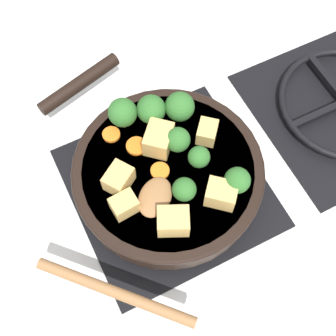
{
  "coord_description": "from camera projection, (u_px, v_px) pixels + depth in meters",
  "views": [
    {
      "loc": [
        0.29,
        -0.14,
        0.73
      ],
      "look_at": [
        0.0,
        0.0,
        0.08
      ],
      "focal_mm": 50.0,
      "sensor_mm": 36.0,
      "label": 1
    }
  ],
  "objects": [
    {
      "name": "broccoli_floret_center_top",
      "position": [
        199.0,
        157.0,
        0.71
      ],
      "size": [
        0.03,
        0.03,
        0.04
      ],
      "color": "#709956",
      "rests_on": "skillet_pan"
    },
    {
      "name": "skillet_pan",
      "position": [
        167.0,
        173.0,
        0.75
      ],
      "size": [
        0.41,
        0.3,
        0.05
      ],
      "color": "black",
      "rests_on": "front_burner_grate"
    },
    {
      "name": "broccoli_floret_west_rim",
      "position": [
        185.0,
        189.0,
        0.68
      ],
      "size": [
        0.04,
        0.04,
        0.04
      ],
      "color": "#709956",
      "rests_on": "skillet_pan"
    },
    {
      "name": "tofu_cube_east_chunk",
      "position": [
        207.0,
        132.0,
        0.74
      ],
      "size": [
        0.05,
        0.05,
        0.03
      ],
      "primitive_type": "cube",
      "rotation": [
        0.0,
        0.0,
        2.43
      ],
      "color": "tan",
      "rests_on": "skillet_pan"
    },
    {
      "name": "broccoli_floret_north_edge",
      "position": [
        151.0,
        109.0,
        0.74
      ],
      "size": [
        0.05,
        0.05,
        0.05
      ],
      "color": "#709956",
      "rests_on": "skillet_pan"
    },
    {
      "name": "tofu_cube_near_handle",
      "position": [
        221.0,
        194.0,
        0.69
      ],
      "size": [
        0.06,
        0.06,
        0.04
      ],
      "primitive_type": "cube",
      "rotation": [
        0.0,
        0.0,
        3.99
      ],
      "color": "tan",
      "rests_on": "skillet_pan"
    },
    {
      "name": "broccoli_floret_near_spoon",
      "position": [
        178.0,
        140.0,
        0.72
      ],
      "size": [
        0.04,
        0.04,
        0.05
      ],
      "color": "#709956",
      "rests_on": "skillet_pan"
    },
    {
      "name": "broccoli_floret_mid_floret",
      "position": [
        237.0,
        180.0,
        0.69
      ],
      "size": [
        0.04,
        0.04,
        0.05
      ],
      "color": "#709956",
      "rests_on": "skillet_pan"
    },
    {
      "name": "carrot_slice_edge_slice",
      "position": [
        111.0,
        134.0,
        0.75
      ],
      "size": [
        0.03,
        0.03,
        0.01
      ],
      "primitive_type": "cylinder",
      "color": "orange",
      "rests_on": "skillet_pan"
    },
    {
      "name": "broccoli_floret_east_rim",
      "position": [
        180.0,
        107.0,
        0.74
      ],
      "size": [
        0.05,
        0.05,
        0.05
      ],
      "color": "#709956",
      "rests_on": "skillet_pan"
    },
    {
      "name": "broccoli_floret_south_cluster",
      "position": [
        123.0,
        113.0,
        0.74
      ],
      "size": [
        0.05,
        0.05,
        0.05
      ],
      "color": "#709956",
      "rests_on": "skillet_pan"
    },
    {
      "name": "tofu_cube_front_piece",
      "position": [
        159.0,
        139.0,
        0.73
      ],
      "size": [
        0.06,
        0.06,
        0.04
      ],
      "primitive_type": "cube",
      "rotation": [
        0.0,
        0.0,
        2.41
      ],
      "color": "tan",
      "rests_on": "skillet_pan"
    },
    {
      "name": "tofu_cube_west_chunk",
      "position": [
        173.0,
        221.0,
        0.67
      ],
      "size": [
        0.05,
        0.06,
        0.04
      ],
      "primitive_type": "cube",
      "rotation": [
        0.0,
        0.0,
        1.13
      ],
      "color": "tan",
      "rests_on": "skillet_pan"
    },
    {
      "name": "ground_plane",
      "position": [
        168.0,
        188.0,
        0.79
      ],
      "size": [
        2.4,
        2.4,
        0.0
      ],
      "primitive_type": "plane",
      "color": "silver"
    },
    {
      "name": "tofu_cube_center_large",
      "position": [
        124.0,
        205.0,
        0.68
      ],
      "size": [
        0.03,
        0.04,
        0.03
      ],
      "primitive_type": "cube",
      "rotation": [
        0.0,
        0.0,
        1.65
      ],
      "color": "tan",
      "rests_on": "skillet_pan"
    },
    {
      "name": "carrot_slice_orange_thin",
      "position": [
        161.0,
        173.0,
        0.72
      ],
      "size": [
        0.03,
        0.03,
        0.01
      ],
      "primitive_type": "cylinder",
      "color": "orange",
      "rests_on": "skillet_pan"
    },
    {
      "name": "tofu_cube_back_piece",
      "position": [
        119.0,
        179.0,
        0.7
      ],
      "size": [
        0.05,
        0.05,
        0.03
      ],
      "primitive_type": "cube",
      "rotation": [
        0.0,
        0.0,
        5.3
      ],
      "color": "tan",
      "rests_on": "skillet_pan"
    },
    {
      "name": "wooden_spoon",
      "position": [
        134.0,
        249.0,
        0.66
      ],
      "size": [
        0.23,
        0.24,
        0.02
      ],
      "color": "olive",
      "rests_on": "skillet_pan"
    },
    {
      "name": "carrot_slice_near_center",
      "position": [
        136.0,
        146.0,
        0.74
      ],
      "size": [
        0.03,
        0.03,
        0.01
      ],
      "primitive_type": "cylinder",
      "color": "orange",
      "rests_on": "skillet_pan"
    },
    {
      "name": "front_burner_grate",
      "position": [
        168.0,
        185.0,
        0.78
      ],
      "size": [
        0.31,
        0.31,
        0.03
      ],
      "color": "black",
      "rests_on": "ground_plane"
    }
  ]
}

